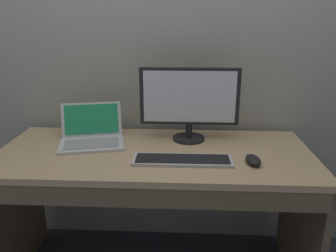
# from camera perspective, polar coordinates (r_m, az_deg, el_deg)

# --- Properties ---
(desk) EXTENTS (1.66, 0.71, 0.79)m
(desk) POSITION_cam_1_polar(r_m,az_deg,el_deg) (1.86, -2.33, -10.04)
(desk) COLOR tan
(desk) RESTS_ON ground
(laptop_silver) EXTENTS (0.41, 0.38, 0.20)m
(laptop_silver) POSITION_cam_1_polar(r_m,az_deg,el_deg) (1.93, -12.82, -1.82)
(laptop_silver) COLOR silver
(laptop_silver) RESTS_ON desk
(external_monitor) EXTENTS (0.55, 0.18, 0.42)m
(external_monitor) POSITION_cam_1_polar(r_m,az_deg,el_deg) (1.88, 3.65, 4.11)
(external_monitor) COLOR black
(external_monitor) RESTS_ON desk
(wired_keyboard) EXTENTS (0.49, 0.15, 0.02)m
(wired_keyboard) POSITION_cam_1_polar(r_m,az_deg,el_deg) (1.66, 2.47, -5.79)
(wired_keyboard) COLOR #BCBCC1
(wired_keyboard) RESTS_ON desk
(computer_mouse) EXTENTS (0.09, 0.13, 0.04)m
(computer_mouse) POSITION_cam_1_polar(r_m,az_deg,el_deg) (1.68, 14.24, -5.62)
(computer_mouse) COLOR black
(computer_mouse) RESTS_ON desk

